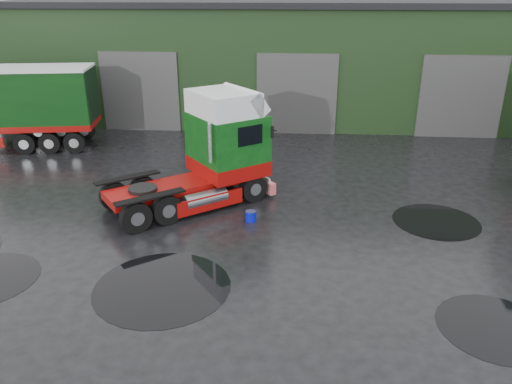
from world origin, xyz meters
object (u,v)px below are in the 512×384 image
tree_back_b (403,32)px  hero_tractor (183,152)px  warehouse (298,55)px  tree_back_a (198,17)px  wash_bucket (251,216)px

tree_back_b → hero_tractor: bearing=-114.6°
warehouse → tree_back_b: (8.00, 10.00, 0.59)m
tree_back_a → hero_tractor: bearing=-80.4°
hero_tractor → wash_bucket: hero_tractor is taller
wash_bucket → tree_back_b: tree_back_b is taller
hero_tractor → tree_back_b: tree_back_b is taller
hero_tractor → tree_back_a: tree_back_a is taller
wash_bucket → tree_back_b: (9.33, 26.55, 3.58)m
warehouse → tree_back_b: size_ratio=4.32×
hero_tractor → tree_back_a: bearing=151.2°
tree_back_a → wash_bucket: bearing=-75.9°
wash_bucket → tree_back_a: bearing=104.1°
warehouse → hero_tractor: (-3.69, -15.50, -1.24)m
wash_bucket → tree_back_b: bearing=70.6°
tree_back_a → tree_back_b: 16.03m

